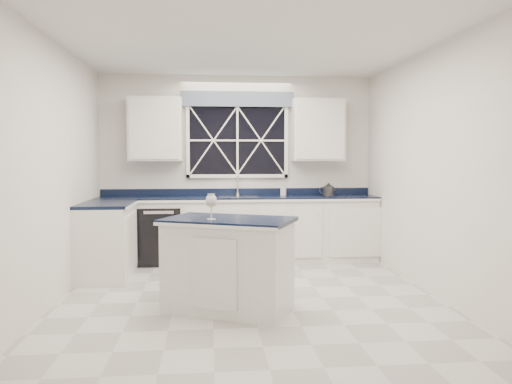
{
  "coord_description": "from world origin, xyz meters",
  "views": [
    {
      "loc": [
        -0.42,
        -5.16,
        1.5
      ],
      "look_at": [
        0.11,
        0.4,
        1.11
      ],
      "focal_mm": 35.0,
      "sensor_mm": 36.0,
      "label": 1
    }
  ],
  "objects": [
    {
      "name": "ground",
      "position": [
        0.0,
        0.0,
        0.0
      ],
      "size": [
        4.5,
        4.5,
        0.0
      ],
      "primitive_type": "plane",
      "color": "#B9B9B4",
      "rests_on": "ground"
    },
    {
      "name": "back_wall",
      "position": [
        0.0,
        2.25,
        1.35
      ],
      "size": [
        4.0,
        0.1,
        2.7
      ],
      "primitive_type": "cube",
      "color": "silver",
      "rests_on": "ground"
    },
    {
      "name": "base_cabinets",
      "position": [
        -0.33,
        1.78,
        0.45
      ],
      "size": [
        3.99,
        1.6,
        0.9
      ],
      "color": "white",
      "rests_on": "ground"
    },
    {
      "name": "countertop",
      "position": [
        0.0,
        1.95,
        0.92
      ],
      "size": [
        3.98,
        0.64,
        0.04
      ],
      "primitive_type": "cube",
      "color": "black",
      "rests_on": "base_cabinets"
    },
    {
      "name": "dishwasher",
      "position": [
        -1.1,
        1.95,
        0.41
      ],
      "size": [
        0.6,
        0.58,
        0.82
      ],
      "primitive_type": "cube",
      "color": "black",
      "rests_on": "ground"
    },
    {
      "name": "window",
      "position": [
        0.0,
        2.2,
        1.83
      ],
      "size": [
        1.65,
        0.09,
        1.26
      ],
      "color": "black",
      "rests_on": "ground"
    },
    {
      "name": "upper_cabinets",
      "position": [
        0.0,
        2.08,
        1.9
      ],
      "size": [
        3.1,
        0.34,
        0.9
      ],
      "color": "white",
      "rests_on": "ground"
    },
    {
      "name": "faucet",
      "position": [
        0.0,
        2.14,
        1.1
      ],
      "size": [
        0.05,
        0.2,
        0.3
      ],
      "color": "silver",
      "rests_on": "countertop"
    },
    {
      "name": "island",
      "position": [
        -0.23,
        -0.33,
        0.46
      ],
      "size": [
        1.41,
        1.17,
        0.91
      ],
      "rotation": [
        0.0,
        0.0,
        -0.42
      ],
      "color": "white",
      "rests_on": "ground"
    },
    {
      "name": "rug",
      "position": [
        -0.28,
        0.97,
        0.01
      ],
      "size": [
        1.53,
        1.1,
        0.02
      ],
      "rotation": [
        0.0,
        0.0,
        -0.2
      ],
      "color": "#B9BAB5",
      "rests_on": "ground"
    },
    {
      "name": "kettle",
      "position": [
        1.33,
        2.03,
        1.03
      ],
      "size": [
        0.25,
        0.21,
        0.19
      ],
      "rotation": [
        0.0,
        0.0,
        -0.36
      ],
      "color": "#2F2E31",
      "rests_on": "countertop"
    },
    {
      "name": "wine_glass",
      "position": [
        -0.4,
        -0.42,
        1.08
      ],
      "size": [
        0.1,
        0.1,
        0.25
      ],
      "color": "silver",
      "rests_on": "island"
    },
    {
      "name": "soap_bottle",
      "position": [
        0.67,
        2.11,
        1.03
      ],
      "size": [
        0.1,
        0.1,
        0.17
      ],
      "primitive_type": "imported",
      "rotation": [
        0.0,
        0.0,
        -0.3
      ],
      "color": "silver",
      "rests_on": "countertop"
    }
  ]
}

